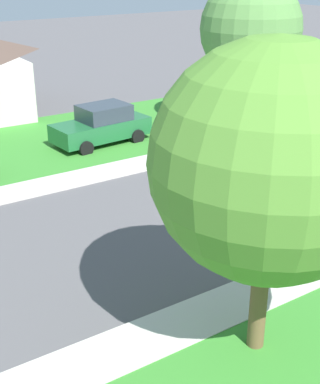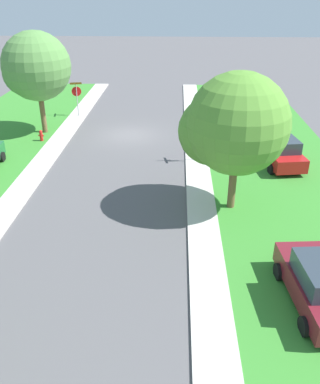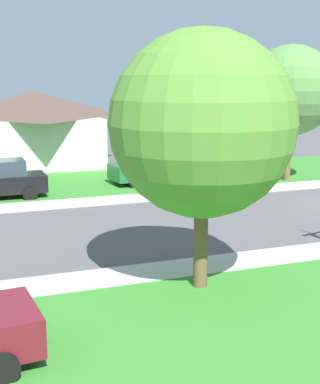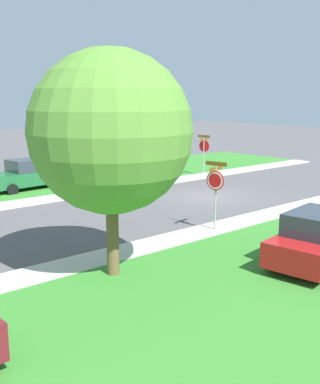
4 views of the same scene
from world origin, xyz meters
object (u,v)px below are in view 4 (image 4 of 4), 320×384
at_px(car_green_kerbside_mid, 26,175).
at_px(tree_across_right, 110,136).
at_px(stop_sign_near_corner, 204,149).
at_px(car_red_near_corner, 320,239).
at_px(stop_sign_far_corner, 215,185).
at_px(fire_hydrant, 120,178).
at_px(tree_sidewalk_near, 139,108).

distance_m(car_green_kerbside_mid, tree_across_right, 14.59).
height_order(stop_sign_near_corner, car_red_near_corner, stop_sign_near_corner).
relative_size(stop_sign_far_corner, tree_across_right, 0.43).
distance_m(stop_sign_near_corner, car_red_near_corner, 16.97).
xyz_separation_m(car_green_kerbside_mid, tree_across_right, (-13.78, 3.56, 3.20)).
bearing_deg(stop_sign_near_corner, car_red_near_corner, 146.67).
bearing_deg(tree_across_right, stop_sign_near_corner, -54.19).
bearing_deg(car_red_near_corner, tree_across_right, 54.59).
xyz_separation_m(stop_sign_near_corner, fire_hydrant, (1.23, 5.96, -1.45)).
relative_size(stop_sign_near_corner, stop_sign_far_corner, 1.00).
bearing_deg(car_green_kerbside_mid, stop_sign_far_corner, -171.50).
height_order(tree_sidewalk_near, fire_hydrant, tree_sidewalk_near).
bearing_deg(tree_across_right, car_green_kerbside_mid, -14.49).
height_order(stop_sign_near_corner, tree_sidewalk_near, tree_sidewalk_near).
distance_m(stop_sign_near_corner, fire_hydrant, 6.26).
distance_m(stop_sign_far_corner, tree_across_right, 5.98).
relative_size(car_red_near_corner, fire_hydrant, 5.44).
bearing_deg(car_red_near_corner, car_green_kerbside_mid, 5.32).
xyz_separation_m(car_red_near_corner, tree_across_right, (3.69, 5.19, 3.20)).
xyz_separation_m(car_red_near_corner, car_green_kerbside_mid, (17.47, 1.63, 0.00)).
distance_m(tree_across_right, fire_hydrant, 14.92).
bearing_deg(tree_across_right, fire_hydrant, -36.13).
bearing_deg(car_green_kerbside_mid, car_red_near_corner, -174.68).
height_order(tree_sidewalk_near, tree_across_right, tree_sidewalk_near).
bearing_deg(stop_sign_far_corner, tree_across_right, 100.35).
height_order(car_green_kerbside_mid, tree_sidewalk_near, tree_sidewalk_near).
distance_m(car_green_kerbside_mid, tree_sidewalk_near, 8.04).
relative_size(car_red_near_corner, tree_across_right, 0.69).
distance_m(car_red_near_corner, tree_across_right, 7.13).
distance_m(car_red_near_corner, tree_sidewalk_near, 17.22).
distance_m(stop_sign_near_corner, tree_sidewalk_near, 5.11).
distance_m(stop_sign_far_corner, car_green_kerbside_mid, 12.97).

